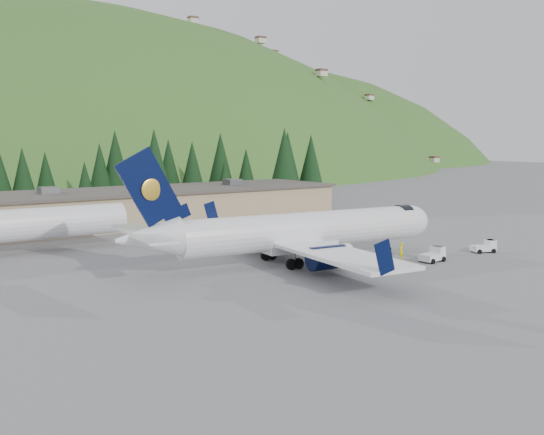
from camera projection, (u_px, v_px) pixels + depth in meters
The scene contains 8 objects.
ground at pixel (306, 262), 62.42m from camera, with size 600.00×600.00×0.00m, color slate.
airliner at pixel (298, 232), 61.52m from camera, with size 35.89×33.76×11.90m.
baggage_tug_a at pixel (434, 255), 62.55m from camera, with size 2.96×1.93×1.52m.
baggage_tug_b at pixel (485, 247), 67.70m from camera, with size 2.93×2.32×1.40m.
terminal_building at pixel (118, 207), 89.72m from camera, with size 71.00×17.00×6.10m.
ramp_worker at pixel (401, 251), 63.70m from camera, with size 0.64×0.42×1.75m, color #FBDE00.
tree_line at pixel (61, 166), 106.40m from camera, with size 111.85×17.87×14.50m.
hills at pixel (105, 356), 270.49m from camera, with size 614.00×330.00×300.00m.
Camera 1 is at (-38.82, -47.65, 12.35)m, focal length 40.00 mm.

